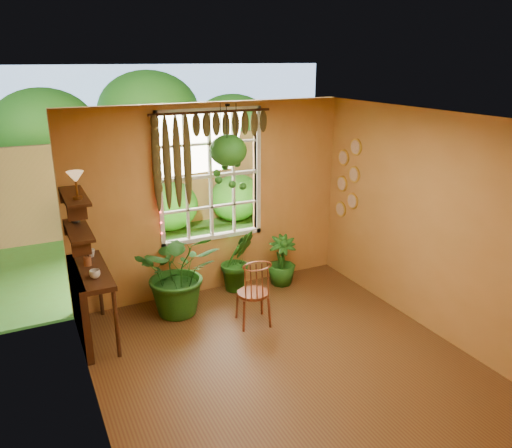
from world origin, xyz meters
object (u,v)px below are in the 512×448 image
Objects in this scene: potted_plant_mid at (238,260)px; potted_plant_left at (179,272)px; windsor_chair at (254,302)px; counter_ledge at (83,298)px; hanging_basket at (228,155)px.

potted_plant_left is at bearing -162.04° from potted_plant_mid.
windsor_chair is at bearing -103.01° from potted_plant_mid.
windsor_chair is 1.05m from potted_plant_mid.
counter_ledge is 2.26m from potted_plant_mid.
counter_ledge is at bearing -169.44° from hanging_basket.
potted_plant_mid reaches higher than counter_ledge.
potted_plant_left is (1.23, 0.14, 0.04)m from counter_ledge.
potted_plant_left reaches higher than windsor_chair.
counter_ledge is at bearing -173.57° from potted_plant_left.
hanging_basket reaches higher than potted_plant_mid.
potted_plant_mid is 0.79× the size of hanging_basket.
windsor_chair reaches higher than potted_plant_mid.
hanging_basket reaches higher than counter_ledge.
windsor_chair is (1.98, -0.56, -0.24)m from counter_ledge.
potted_plant_left is at bearing 146.36° from windsor_chair.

